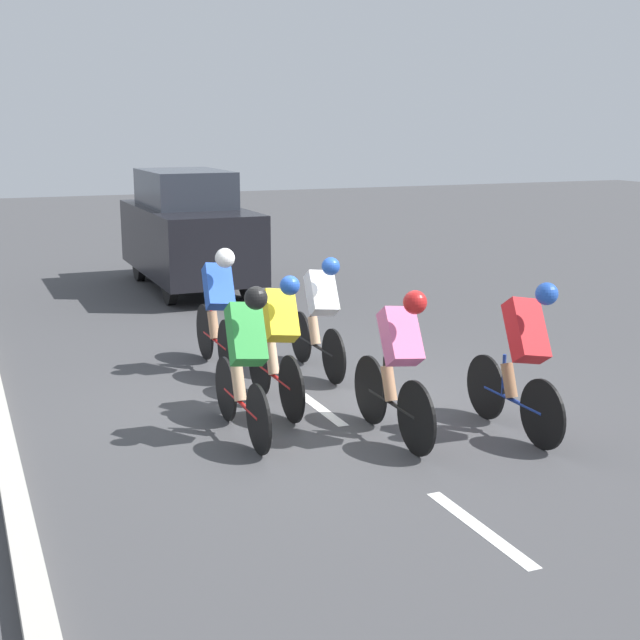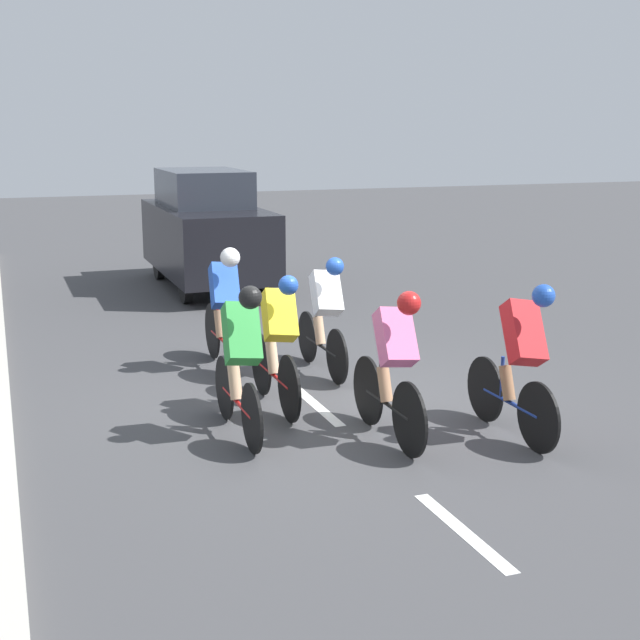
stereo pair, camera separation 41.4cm
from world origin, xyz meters
name	(u,v)px [view 2 (the right image)]	position (x,y,z in m)	size (l,w,h in m)	color
ground_plane	(314,403)	(0.00, 0.00, 0.00)	(60.00, 60.00, 0.00)	#424244
lane_stripe_near	(463,531)	(0.00, 3.31, 0.00)	(0.12, 1.40, 0.01)	white
lane_stripe_mid	(317,406)	(0.00, 0.11, 0.00)	(0.12, 1.40, 0.01)	white
lane_stripe_far	(240,340)	(0.00, -3.09, 0.00)	(0.12, 1.40, 0.01)	white
curb	(2,435)	(3.20, 0.11, 0.07)	(0.20, 26.66, 0.14)	#B7B2A8
cyclist_green	(241,357)	(1.01, 0.76, 0.80)	(0.38, 1.70, 1.53)	black
cyclist_red	(520,357)	(-1.48, 1.69, 0.81)	(0.41, 1.62, 1.55)	black
cyclist_blue	(224,305)	(0.56, -1.69, 0.81)	(0.37, 1.70, 1.55)	black
cyclist_yellow	(278,339)	(0.42, 0.05, 0.76)	(0.38, 1.70, 1.48)	black
cyclist_pink	(393,363)	(-0.30, 1.38, 0.78)	(0.37, 1.66, 1.51)	black
cyclist_white	(325,312)	(-0.52, -1.05, 0.77)	(0.37, 1.70, 1.46)	black
support_car	(206,230)	(-0.50, -7.26, 1.08)	(1.70, 4.13, 2.15)	black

